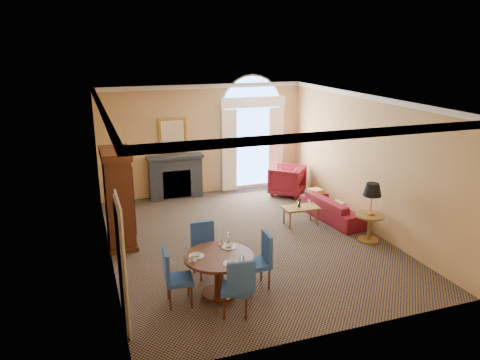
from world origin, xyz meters
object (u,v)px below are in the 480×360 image
object	(u,v)px
dining_table	(219,266)
side_table	(371,205)
armoire	(119,200)
armchair	(287,180)
coffee_table	(301,208)
sofa	(334,208)

from	to	relation	value
dining_table	side_table	world-z (taller)	side_table
armoire	armchair	distance (m)	5.39
dining_table	coffee_table	distance (m)	3.88
side_table	sofa	bearing A→B (deg)	91.98
sofa	side_table	size ratio (longest dim) A/B	1.50
dining_table	sofa	bearing A→B (deg)	33.95
armchair	coffee_table	xyz separation A→B (m)	(-0.65, -2.25, -0.01)
dining_table	side_table	xyz separation A→B (m)	(3.89, 1.14, 0.30)
sofa	side_table	distance (m)	1.55
dining_table	sofa	size ratio (longest dim) A/B	0.61
armoire	dining_table	xyz separation A→B (m)	(1.43, -2.83, -0.48)
armchair	coffee_table	size ratio (longest dim) A/B	1.04
armoire	sofa	xyz separation A→B (m)	(5.27, -0.25, -0.75)
armchair	dining_table	bearing A→B (deg)	5.43
armoire	coffee_table	size ratio (longest dim) A/B	2.38
armchair	coffee_table	distance (m)	2.34
dining_table	side_table	bearing A→B (deg)	16.38
dining_table	armchair	bearing A→B (deg)	53.69
armoire	armchair	size ratio (longest dim) A/B	2.30
armoire	armchair	world-z (taller)	armoire
armchair	armoire	bearing A→B (deg)	-26.44
side_table	armoire	bearing A→B (deg)	162.38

